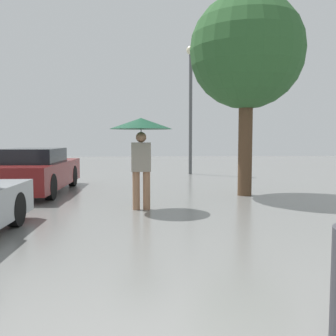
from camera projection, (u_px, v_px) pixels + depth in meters
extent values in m
cylinder|color=#9E7051|center=(136.00, 191.00, 7.73)|extent=(0.15, 0.15, 0.80)
cylinder|color=#9E7051|center=(147.00, 191.00, 7.75)|extent=(0.15, 0.15, 0.80)
cube|color=gray|center=(141.00, 157.00, 7.69)|extent=(0.40, 0.23, 0.60)
sphere|color=#9E7051|center=(141.00, 137.00, 7.65)|extent=(0.22, 0.22, 0.22)
cylinder|color=#515456|center=(141.00, 145.00, 7.67)|extent=(0.02, 0.02, 0.63)
cone|color=#14472D|center=(141.00, 123.00, 7.63)|extent=(1.29, 1.29, 0.22)
cylinder|color=black|center=(15.00, 209.00, 6.26)|extent=(0.18, 0.57, 0.57)
cube|color=maroon|center=(36.00, 174.00, 10.27)|extent=(1.61, 4.34, 0.66)
cube|color=black|center=(33.00, 156.00, 10.01)|extent=(1.37, 1.95, 0.38)
cylinder|color=black|center=(25.00, 176.00, 11.58)|extent=(0.18, 0.63, 0.63)
cylinder|color=black|center=(73.00, 176.00, 11.66)|extent=(0.18, 0.63, 0.63)
cylinder|color=black|center=(50.00, 187.00, 8.99)|extent=(0.18, 0.63, 0.63)
cylinder|color=brown|center=(245.00, 140.00, 9.64)|extent=(0.36, 0.36, 2.88)
sphere|color=#2D5B2D|center=(247.00, 51.00, 9.47)|extent=(2.90, 2.90, 2.90)
cylinder|color=#515456|center=(191.00, 114.00, 15.50)|extent=(0.14, 0.14, 4.98)
sphere|color=beige|center=(191.00, 50.00, 15.30)|extent=(0.37, 0.37, 0.37)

